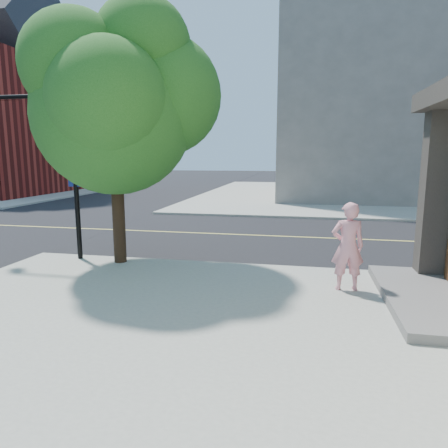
# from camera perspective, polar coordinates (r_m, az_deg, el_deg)

# --- Properties ---
(ground) EXTENTS (140.00, 140.00, 0.00)m
(ground) POSITION_cam_1_polar(r_m,az_deg,el_deg) (12.85, -20.75, -4.57)
(ground) COLOR black
(ground) RESTS_ON ground
(road_ew) EXTENTS (140.00, 9.00, 0.01)m
(road_ew) POSITION_cam_1_polar(r_m,az_deg,el_deg) (16.73, -12.60, -0.93)
(road_ew) COLOR black
(road_ew) RESTS_ON ground
(sidewalk_ne) EXTENTS (29.00, 25.00, 0.12)m
(sidewalk_ne) POSITION_cam_1_polar(r_m,az_deg,el_deg) (32.84, 23.26, 3.75)
(sidewalk_ne) COLOR #999A8E
(sidewalk_ne) RESTS_ON ground
(filler_ne) EXTENTS (18.00, 16.00, 14.00)m
(filler_ne) POSITION_cam_1_polar(r_m,az_deg,el_deg) (33.55, 24.79, 15.87)
(filler_ne) COLOR slate
(filler_ne) RESTS_ON sidewalk_ne
(man_on_phone) EXTENTS (0.76, 0.55, 1.94)m
(man_on_phone) POSITION_cam_1_polar(r_m,az_deg,el_deg) (9.07, 17.23, -3.08)
(man_on_phone) COLOR pink
(man_on_phone) RESTS_ON sidewalk_se
(street_tree) EXTENTS (5.16, 4.69, 6.85)m
(street_tree) POSITION_cam_1_polar(r_m,az_deg,el_deg) (11.22, -14.94, 17.14)
(street_tree) COLOR black
(street_tree) RESTS_ON sidewalk_se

